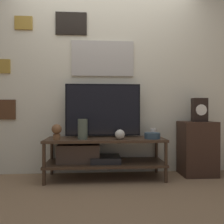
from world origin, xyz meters
name	(u,v)px	position (x,y,z in m)	size (l,w,h in m)	color
ground_plane	(106,186)	(0.00, 0.00, 0.00)	(12.00, 12.00, 0.00)	#846647
wall_back	(104,73)	(-0.01, 0.56, 1.35)	(6.40, 0.08, 2.70)	beige
media_console	(96,153)	(-0.12, 0.28, 0.31)	(1.46, 0.48, 0.50)	#422D1E
television	(103,110)	(-0.03, 0.38, 0.85)	(0.96, 0.05, 0.68)	black
vase_round_glass	(120,134)	(0.17, 0.15, 0.56)	(0.12, 0.12, 0.12)	beige
vase_tall_ceramic	(83,129)	(-0.27, 0.19, 0.62)	(0.12, 0.12, 0.24)	#4C5647
vase_wide_bowl	(152,136)	(0.57, 0.19, 0.53)	(0.19, 0.19, 0.07)	#2D4251
candle_jar	(153,133)	(0.63, 0.39, 0.55)	(0.08, 0.08, 0.11)	silver
decorative_bust	(57,131)	(-0.57, 0.15, 0.60)	(0.12, 0.12, 0.18)	brown
side_table	(197,148)	(1.20, 0.34, 0.35)	(0.43, 0.34, 0.70)	#382319
mantel_clock	(199,110)	(1.22, 0.33, 0.85)	(0.19, 0.11, 0.30)	black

